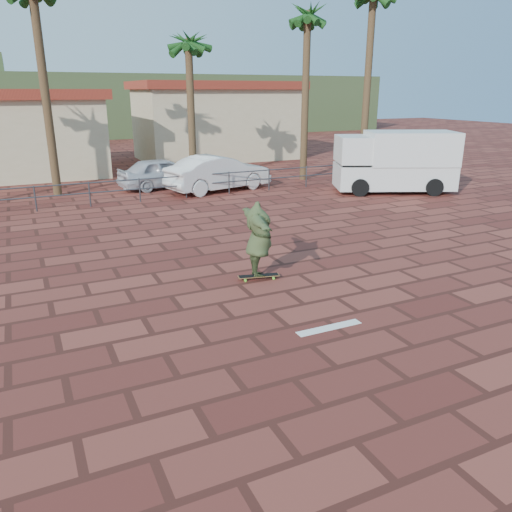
# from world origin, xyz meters

# --- Properties ---
(ground) EXTENTS (120.00, 120.00, 0.00)m
(ground) POSITION_xyz_m (0.00, 0.00, 0.00)
(ground) COLOR brown
(ground) RESTS_ON ground
(paint_stripe) EXTENTS (1.40, 0.22, 0.01)m
(paint_stripe) POSITION_xyz_m (0.70, -1.20, 0.00)
(paint_stripe) COLOR white
(paint_stripe) RESTS_ON ground
(guardrail) EXTENTS (24.06, 0.06, 1.00)m
(guardrail) POSITION_xyz_m (0.00, 12.00, 0.68)
(guardrail) COLOR #47494F
(guardrail) RESTS_ON ground
(palm_center) EXTENTS (2.40, 2.40, 7.75)m
(palm_center) POSITION_xyz_m (3.50, 15.50, 6.36)
(palm_center) COLOR brown
(palm_center) RESTS_ON ground
(palm_right) EXTENTS (2.40, 2.40, 9.05)m
(palm_right) POSITION_xyz_m (9.00, 14.00, 7.58)
(palm_right) COLOR brown
(palm_right) RESTS_ON ground
(palm_far_right) EXTENTS (2.40, 2.40, 10.05)m
(palm_far_right) POSITION_xyz_m (12.00, 13.00, 8.51)
(palm_far_right) COLOR brown
(palm_far_right) RESTS_ON ground
(building_east) EXTENTS (10.60, 6.60, 5.00)m
(building_east) POSITION_xyz_m (8.00, 24.00, 2.54)
(building_east) COLOR beige
(building_east) RESTS_ON ground
(hill_front) EXTENTS (70.00, 18.00, 6.00)m
(hill_front) POSITION_xyz_m (0.00, 50.00, 3.00)
(hill_front) COLOR #384C28
(hill_front) RESTS_ON ground
(longboard) EXTENTS (1.04, 0.45, 0.10)m
(longboard) POSITION_xyz_m (0.59, 1.79, 0.08)
(longboard) COLOR olive
(longboard) RESTS_ON ground
(skateboarder) EXTENTS (1.05, 2.36, 1.85)m
(skateboarder) POSITION_xyz_m (0.59, 1.79, 1.03)
(skateboarder) COLOR #3A4827
(skateboarder) RESTS_ON longboard
(campervan) EXTENTS (5.64, 4.10, 2.70)m
(campervan) POSITION_xyz_m (11.04, 9.30, 1.42)
(campervan) COLOR silver
(campervan) RESTS_ON ground
(car_silver) EXTENTS (4.40, 2.28, 1.43)m
(car_silver) POSITION_xyz_m (1.74, 14.75, 0.72)
(car_silver) COLOR silver
(car_silver) RESTS_ON ground
(car_white) EXTENTS (5.18, 2.74, 1.62)m
(car_white) POSITION_xyz_m (3.89, 13.00, 0.81)
(car_white) COLOR silver
(car_white) RESTS_ON ground
(street_sign) EXTENTS (0.43, 0.11, 2.12)m
(street_sign) POSITION_xyz_m (12.00, 11.79, 1.48)
(street_sign) COLOR gray
(street_sign) RESTS_ON ground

